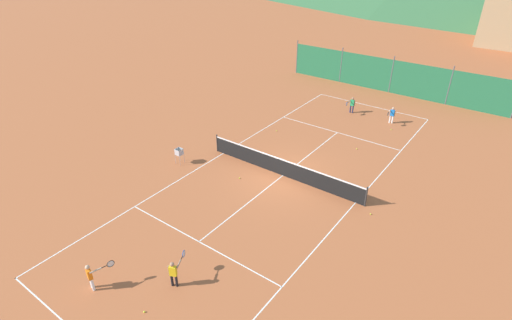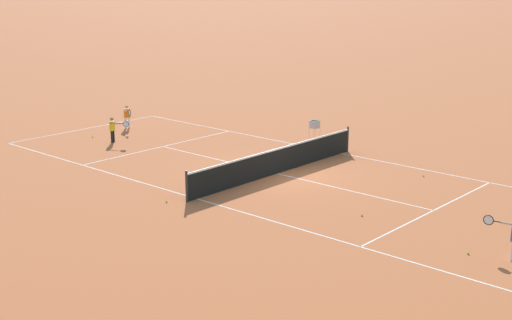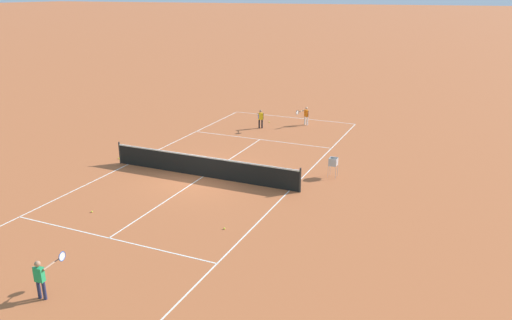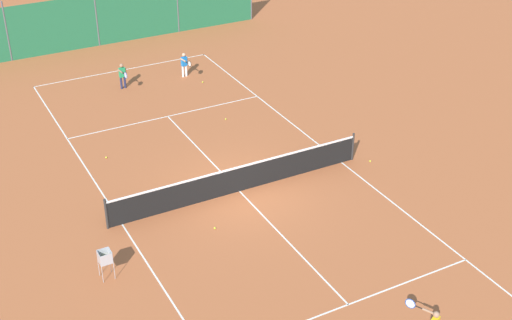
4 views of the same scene
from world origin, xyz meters
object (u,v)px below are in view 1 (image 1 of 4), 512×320
(player_near_baseline, at_px, (352,104))
(player_far_baseline, at_px, (174,271))
(tennis_ball_by_net_left, at_px, (144,312))
(tennis_ball_service_box, at_px, (357,149))
(tennis_ball_alley_left, at_px, (277,131))
(ball_hopper, at_px, (179,153))
(tennis_ball_near_corner, at_px, (391,129))
(tennis_ball_far_corner, at_px, (371,214))
(player_near_service, at_px, (392,114))
(tennis_net, at_px, (283,167))
(player_far_service, at_px, (91,275))
(tennis_ball_alley_right, at_px, (240,178))

(player_near_baseline, bearing_deg, player_far_baseline, -85.12)
(tennis_ball_by_net_left, bearing_deg, tennis_ball_service_box, 86.30)
(tennis_ball_alley_left, height_order, ball_hopper, ball_hopper)
(tennis_ball_near_corner, relative_size, tennis_ball_far_corner, 1.00)
(player_near_service, relative_size, tennis_ball_alley_left, 17.04)
(tennis_net, bearing_deg, tennis_ball_service_box, 68.92)
(player_near_service, height_order, tennis_ball_alley_left, player_near_service)
(tennis_net, distance_m, ball_hopper, 5.76)
(player_far_service, bearing_deg, tennis_net, 82.82)
(player_near_service, height_order, tennis_ball_far_corner, player_near_service)
(tennis_ball_by_net_left, bearing_deg, tennis_ball_alley_left, 106.33)
(player_far_baseline, xyz_separation_m, player_near_baseline, (-1.57, 18.44, 0.01))
(tennis_ball_near_corner, bearing_deg, ball_hopper, -125.56)
(player_near_baseline, distance_m, tennis_ball_alley_right, 11.50)
(player_near_baseline, bearing_deg, tennis_ball_alley_right, -94.98)
(player_far_service, xyz_separation_m, tennis_ball_alley_left, (-1.93, 14.69, -0.63))
(player_far_service, height_order, tennis_ball_far_corner, player_far_service)
(tennis_ball_service_box, relative_size, ball_hopper, 0.07)
(player_far_service, xyz_separation_m, tennis_ball_service_box, (3.25, 15.45, -0.63))
(tennis_ball_alley_left, bearing_deg, tennis_net, -52.68)
(player_far_baseline, relative_size, tennis_ball_far_corner, 17.04)
(player_far_service, relative_size, player_near_baseline, 0.98)
(player_near_service, bearing_deg, player_far_baseline, -94.06)
(player_near_service, bearing_deg, player_far_service, -99.91)
(tennis_ball_far_corner, height_order, tennis_ball_alley_right, same)
(tennis_net, relative_size, tennis_ball_near_corner, 139.09)
(player_far_baseline, height_order, tennis_ball_far_corner, player_far_baseline)
(tennis_ball_alley_left, distance_m, tennis_ball_far_corner, 9.52)
(player_near_baseline, distance_m, tennis_ball_far_corner, 11.79)
(tennis_ball_by_net_left, height_order, tennis_ball_alley_right, same)
(player_far_baseline, bearing_deg, tennis_ball_service_box, 85.71)
(tennis_ball_near_corner, xyz_separation_m, tennis_ball_alley_right, (-4.30, -10.40, 0.00))
(player_near_baseline, bearing_deg, tennis_ball_far_corner, -61.11)
(player_far_service, distance_m, tennis_ball_service_box, 15.80)
(player_near_service, distance_m, ball_hopper, 14.21)
(player_far_baseline, bearing_deg, player_near_service, 85.94)
(player_near_service, relative_size, tennis_ball_alley_right, 17.04)
(tennis_ball_alley_right, distance_m, tennis_ball_service_box, 7.52)
(tennis_ball_near_corner, bearing_deg, player_near_baseline, 162.61)
(tennis_ball_near_corner, relative_size, ball_hopper, 0.07)
(player_far_baseline, relative_size, player_far_service, 1.00)
(tennis_net, xyz_separation_m, tennis_ball_alley_left, (-3.25, 4.26, -0.47))
(tennis_ball_near_corner, bearing_deg, tennis_ball_far_corner, -75.58)
(tennis_ball_by_net_left, relative_size, ball_hopper, 0.07)
(player_far_baseline, height_order, player_near_baseline, player_near_baseline)
(player_far_baseline, height_order, tennis_ball_by_net_left, player_far_baseline)
(tennis_ball_alley_right, bearing_deg, player_far_baseline, -69.83)
(player_near_baseline, relative_size, ball_hopper, 1.29)
(tennis_ball_near_corner, height_order, tennis_ball_alley_left, same)
(tennis_net, xyz_separation_m, tennis_ball_service_box, (1.93, 5.02, -0.47))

